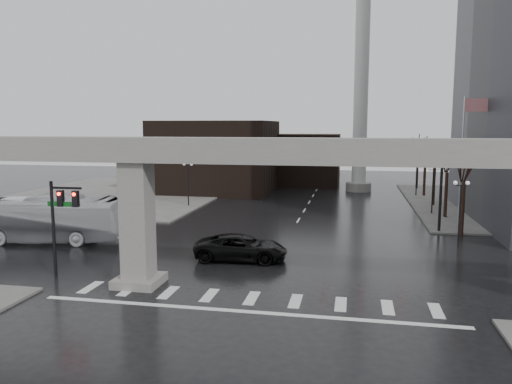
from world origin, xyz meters
TOP-DOWN VIEW (x-y plane):
  - ground at (0.00, 0.00)m, footprint 160.00×160.00m
  - sidewalk_nw at (-26.00, 36.00)m, footprint 28.00×36.00m
  - elevated_guideway at (1.26, 0.00)m, footprint 48.00×2.60m
  - building_far_left at (-14.00, 42.00)m, footprint 16.00×14.00m
  - building_far_mid at (-2.00, 52.00)m, footprint 10.00×10.00m
  - smokestack at (6.00, 46.00)m, footprint 3.60×3.60m
  - signal_mast_arm at (8.99, 18.80)m, footprint 12.12×0.43m
  - signal_left_pole at (-12.25, 0.50)m, footprint 2.30×0.30m
  - flagpole_assembly at (15.29, 22.00)m, footprint 2.06×0.12m
  - lamp_right_0 at (13.50, 14.00)m, footprint 1.22×0.32m
  - lamp_right_1 at (13.50, 28.00)m, footprint 1.22×0.32m
  - lamp_right_2 at (13.50, 42.00)m, footprint 1.22×0.32m
  - lamp_left_0 at (-13.50, 14.00)m, footprint 1.22×0.32m
  - lamp_left_1 at (-13.50, 28.00)m, footprint 1.22×0.32m
  - lamp_left_2 at (-13.50, 42.00)m, footprint 1.22×0.32m
  - tree_right_0 at (14.53, 18.02)m, footprint 1.09×1.58m
  - tree_right_1 at (14.53, 26.02)m, footprint 1.09×1.61m
  - tree_right_2 at (14.53, 34.02)m, footprint 1.10×1.63m
  - tree_right_3 at (14.53, 42.02)m, footprint 1.11×1.66m
  - tree_right_4 at (14.53, 50.02)m, footprint 1.12×1.69m
  - pickup_truck at (-2.31, 6.50)m, footprint 6.62×3.36m
  - city_bus at (-19.44, 8.70)m, footprint 13.92×4.99m

SIDE VIEW (x-z plane):
  - ground at x=0.00m, z-range 0.00..0.00m
  - sidewalk_nw at x=-26.00m, z-range 0.00..0.15m
  - pickup_truck at x=-2.31m, z-range 0.00..1.79m
  - city_bus at x=-19.44m, z-range 0.00..3.79m
  - tree_right_0 at x=14.53m, z-range -0.97..6.54m
  - tree_right_1 at x=14.53m, z-range -0.99..6.69m
  - tree_right_2 at x=14.53m, z-range -1.01..6.84m
  - tree_right_3 at x=14.53m, z-range -1.03..6.99m
  - tree_right_4 at x=14.53m, z-range -1.05..7.14m
  - lamp_right_0 at x=13.50m, z-range 0.92..6.03m
  - lamp_right_1 at x=13.50m, z-range 0.92..6.03m
  - lamp_right_2 at x=13.50m, z-range 0.92..6.03m
  - lamp_left_0 at x=-13.50m, z-range 0.92..6.03m
  - lamp_left_1 at x=-13.50m, z-range 0.92..6.03m
  - lamp_left_2 at x=-13.50m, z-range 0.92..6.03m
  - building_far_mid at x=-2.00m, z-range 0.00..8.00m
  - signal_left_pole at x=-12.25m, z-range 1.07..7.07m
  - building_far_left at x=-14.00m, z-range 0.00..10.00m
  - signal_mast_arm at x=8.99m, z-range 1.83..9.83m
  - elevated_guideway at x=1.26m, z-range 2.53..11.23m
  - flagpole_assembly at x=15.29m, z-range 1.53..13.53m
  - smokestack at x=6.00m, z-range -1.65..28.35m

